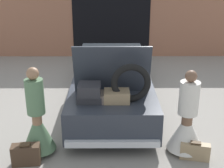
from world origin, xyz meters
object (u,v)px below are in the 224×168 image
object	(u,v)px
suitcase_beside_left_person	(26,154)
suitcase_beside_right_person	(195,151)
car	(112,79)
person_right	(187,124)
person_left	(37,124)

from	to	relation	value
suitcase_beside_left_person	suitcase_beside_right_person	world-z (taller)	suitcase_beside_left_person
car	person_right	size ratio (longest dim) A/B	3.19
suitcase_beside_left_person	person_left	bearing A→B (deg)	67.24
person_right	suitcase_beside_left_person	size ratio (longest dim) A/B	3.15
person_left	person_right	size ratio (longest dim) A/B	1.04
person_right	car	bearing A→B (deg)	37.89
person_right	suitcase_beside_left_person	bearing A→B (deg)	105.33
person_left	suitcase_beside_right_person	bearing A→B (deg)	90.81
suitcase_beside_left_person	person_right	bearing A→B (deg)	7.71
person_left	suitcase_beside_left_person	distance (m)	0.56
suitcase_beside_right_person	person_right	bearing A→B (deg)	115.57
person_left	car	bearing A→B (deg)	155.61
person_left	person_right	bearing A→B (deg)	96.10
suitcase_beside_left_person	suitcase_beside_right_person	size ratio (longest dim) A/B	0.94
suitcase_beside_right_person	car	bearing A→B (deg)	119.81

